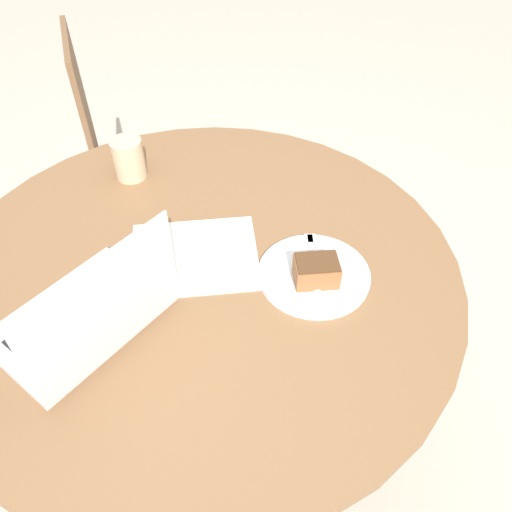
% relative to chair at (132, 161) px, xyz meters
% --- Properties ---
extents(ground_plane, '(12.00, 12.00, 0.00)m').
position_rel_chair_xyz_m(ground_plane, '(-0.34, 0.82, -0.49)').
color(ground_plane, '#B7AD9E').
extents(dining_table, '(1.14, 1.14, 0.78)m').
position_rel_chair_xyz_m(dining_table, '(-0.34, 0.82, 0.12)').
color(dining_table, brown).
rests_on(dining_table, ground_plane).
extents(chair, '(0.53, 0.53, 0.97)m').
position_rel_chair_xyz_m(chair, '(0.00, 0.00, 0.00)').
color(chair, brown).
rests_on(chair, ground_plane).
extents(paper_document, '(0.31, 0.27, 0.00)m').
position_rel_chair_xyz_m(paper_document, '(-0.33, 0.80, 0.29)').
color(paper_document, white).
rests_on(paper_document, dining_table).
extents(plate, '(0.24, 0.24, 0.01)m').
position_rel_chair_xyz_m(plate, '(-0.59, 0.87, 0.30)').
color(plate, silver).
rests_on(plate, dining_table).
extents(cake_slice, '(0.10, 0.07, 0.06)m').
position_rel_chair_xyz_m(cake_slice, '(-0.59, 0.89, 0.33)').
color(cake_slice, brown).
rests_on(cake_slice, plate).
extents(fork, '(0.03, 0.17, 0.00)m').
position_rel_chair_xyz_m(fork, '(-0.59, 0.82, 0.31)').
color(fork, silver).
rests_on(fork, plate).
extents(coffee_glass, '(0.08, 0.08, 0.11)m').
position_rel_chair_xyz_m(coffee_glass, '(-0.14, 0.50, 0.35)').
color(coffee_glass, '#C6AD89').
rests_on(coffee_glass, dining_table).
extents(laptop, '(0.38, 0.39, 0.24)m').
position_rel_chair_xyz_m(laptop, '(-0.15, 1.01, 0.33)').
color(laptop, silver).
rests_on(laptop, dining_table).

